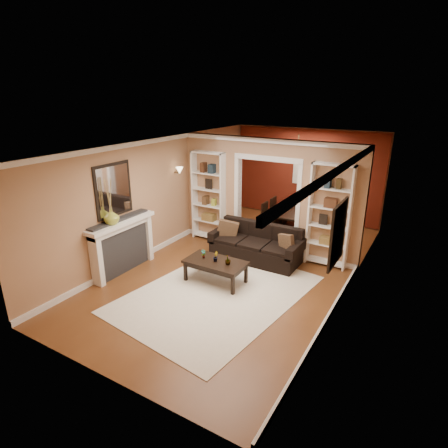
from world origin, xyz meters
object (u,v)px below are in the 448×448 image
Objects in this scene: dining_table at (293,220)px; sofa at (256,243)px; bookshelf_right at (329,216)px; bookshelf_left at (209,197)px; coffee_table at (216,272)px; fireplace at (124,246)px.

sofa is at bearing 179.76° from dining_table.
sofa is 1.74m from bookshelf_right.
coffee_table is at bearing -54.29° from bookshelf_left.
fireplace is 4.87m from dining_table.
bookshelf_right is at bearing 21.64° from sofa.
bookshelf_left is (-1.64, 0.58, 0.74)m from sofa.
sofa is at bearing -158.36° from bookshelf_right.
bookshelf_left is at bearing 77.95° from fireplace.
sofa is 1.31× the size of dining_table.
dining_table is (0.01, 2.39, -0.13)m from sofa.
sofa is 1.23× the size of fireplace.
bookshelf_right is (1.70, 1.95, 0.92)m from coffee_table.
coffee_table is at bearing 16.57° from fireplace.
bookshelf_right is (1.46, 0.58, 0.74)m from sofa.
coffee_table is 0.77× the size of dining_table.
fireplace reaches higher than coffee_table.
bookshelf_right reaches higher than fireplace.
bookshelf_right is at bearing 0.00° from bookshelf_left.
fireplace reaches higher than dining_table.
dining_table is (-1.45, 1.81, -0.87)m from bookshelf_right.
coffee_table is 2.57m from bookshelf_left.
sofa is 1.40m from coffee_table.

